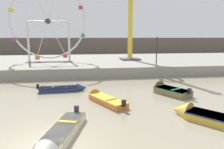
# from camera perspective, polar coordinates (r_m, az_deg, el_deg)

# --- Properties ---
(ground_plane) EXTENTS (240.00, 240.00, 0.00)m
(ground_plane) POSITION_cam_1_polar(r_m,az_deg,el_deg) (10.26, -17.20, -17.80)
(ground_plane) COLOR gray
(quay_promenade) EXTENTS (110.00, 19.51, 1.20)m
(quay_promenade) POSITION_cam_1_polar(r_m,az_deg,el_deg) (33.96, -11.06, 2.79)
(quay_promenade) COLOR gray
(quay_promenade) RESTS_ON ground_plane
(distant_town_skyline) EXTENTS (140.00, 3.00, 4.40)m
(distant_town_skyline) POSITION_cam_1_polar(r_m,az_deg,el_deg) (54.14, -10.18, 7.10)
(distant_town_skyline) COLOR #564C47
(distant_town_skyline) RESTS_ON ground_plane
(motorboat_navy_blue) EXTENTS (4.24, 1.22, 1.01)m
(motorboat_navy_blue) POSITION_cam_1_polar(r_m,az_deg,el_deg) (19.43, -11.93, -3.61)
(motorboat_navy_blue) COLOR navy
(motorboat_navy_blue) RESTS_ON ground_plane
(motorboat_mustard_yellow) EXTENTS (4.06, 4.74, 1.28)m
(motorboat_mustard_yellow) POSITION_cam_1_polar(r_m,az_deg,el_deg) (13.52, 23.58, -10.13)
(motorboat_mustard_yellow) COLOR gold
(motorboat_mustard_yellow) RESTS_ON ground_plane
(motorboat_olive_wood) EXTENTS (2.92, 3.86, 1.36)m
(motorboat_olive_wood) POSITION_cam_1_polar(r_m,az_deg,el_deg) (18.83, 14.00, -3.96)
(motorboat_olive_wood) COLOR olive
(motorboat_olive_wood) RESTS_ON ground_plane
(motorboat_orange_hull) EXTENTS (2.93, 4.54, 1.03)m
(motorboat_orange_hull) POSITION_cam_1_polar(r_m,az_deg,el_deg) (16.15, -2.73, -6.18)
(motorboat_orange_hull) COLOR orange
(motorboat_orange_hull) RESTS_ON ground_plane
(motorboat_white_red_stripe) EXTENTS (2.47, 5.44, 1.08)m
(motorboat_white_red_stripe) POSITION_cam_1_polar(r_m,az_deg,el_deg) (10.35, -14.18, -16.00)
(motorboat_white_red_stripe) COLOR silver
(motorboat_white_red_stripe) RESTS_ON ground_plane
(ferris_wheel_white_frame) EXTENTS (10.09, 1.20, 10.57)m
(ferris_wheel_white_frame) POSITION_cam_1_polar(r_m,az_deg,el_deg) (31.42, -16.39, 12.82)
(ferris_wheel_white_frame) COLOR silver
(ferris_wheel_white_frame) RESTS_ON quay_promenade
(drop_tower_yellow_tower) EXTENTS (2.80, 2.80, 16.27)m
(drop_tower_yellow_tower) POSITION_cam_1_polar(r_m,az_deg,el_deg) (33.55, 4.86, 16.81)
(drop_tower_yellow_tower) COLOR gold
(drop_tower_yellow_tower) RESTS_ON quay_promenade
(promenade_lamp_near) EXTENTS (0.32, 0.32, 3.79)m
(promenade_lamp_near) POSITION_cam_1_polar(r_m,az_deg,el_deg) (26.42, 11.65, 7.53)
(promenade_lamp_near) COLOR #2D2D33
(promenade_lamp_near) RESTS_ON quay_promenade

